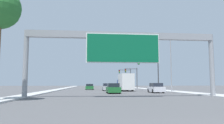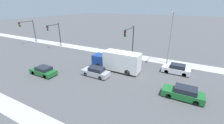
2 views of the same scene
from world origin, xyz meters
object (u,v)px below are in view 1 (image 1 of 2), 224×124
car_near_right (107,87)px  traffic_light_near_intersection (152,69)px  car_far_right (156,88)px  traffic_light_mid_block (133,75)px  car_mid_left (113,89)px  street_lamp_right (169,59)px  truck_box_primary (125,82)px  traffic_light_far_intersection (127,75)px  sign_gantry (123,45)px  car_far_left (90,87)px

car_near_right → traffic_light_near_intersection: traffic_light_near_intersection is taller
car_near_right → car_far_right: 12.83m
car_near_right → traffic_light_mid_block: (9.07, 18.01, 3.33)m
car_near_right → car_far_right: size_ratio=1.03×
car_mid_left → traffic_light_near_intersection: (8.90, 10.34, 3.75)m
car_mid_left → street_lamp_right: 11.68m
truck_box_primary → street_lamp_right: bearing=-46.4°
car_near_right → traffic_light_near_intersection: size_ratio=0.65×
car_mid_left → street_lamp_right: size_ratio=0.48×
car_far_right → traffic_light_mid_block: traffic_light_mid_block is taller
traffic_light_far_intersection → sign_gantry: bearing=-100.1°
car_mid_left → traffic_light_near_intersection: traffic_light_near_intersection is taller
car_mid_left → truck_box_primary: truck_box_primary is taller
traffic_light_near_intersection → street_lamp_right: bearing=-80.7°
car_near_right → street_lamp_right: street_lamp_right is taller
sign_gantry → street_lamp_right: street_lamp_right is taller
traffic_light_far_intersection → car_far_right: bearing=-92.8°
car_far_left → car_mid_left: size_ratio=0.95×
car_far_left → traffic_light_near_intersection: 16.07m
sign_gantry → car_far_left: sign_gantry is taller
car_mid_left → traffic_light_mid_block: bearing=73.4°
car_mid_left → street_lamp_right: bearing=19.4°
truck_box_primary → sign_gantry: bearing=-99.9°
car_near_right → traffic_light_mid_block: 20.44m
car_mid_left → street_lamp_right: (10.01, 3.53, 4.87)m
car_far_right → traffic_light_far_intersection: size_ratio=0.67×
sign_gantry → car_near_right: sign_gantry is taller
car_mid_left → truck_box_primary: bearing=71.4°
car_far_right → traffic_light_far_intersection: bearing=87.2°
traffic_light_far_intersection → truck_box_primary: bearing=-100.3°
car_far_right → traffic_light_mid_block: bearing=85.9°
traffic_light_mid_block → car_near_right: bearing=-116.7°
car_near_right → truck_box_primary: (3.50, -1.95, 0.97)m
car_near_right → car_mid_left: bearing=-90.0°
truck_box_primary → street_lamp_right: 10.22m
traffic_light_mid_block → traffic_light_far_intersection: 10.00m
street_lamp_right → car_far_left: bearing=129.6°
car_far_left → car_mid_left: 20.15m
car_far_right → truck_box_primary: truck_box_primary is taller
car_far_right → traffic_light_near_intersection: 9.72m
traffic_light_near_intersection → street_lamp_right: size_ratio=0.70×
traffic_light_far_intersection → street_lamp_right: 36.85m
traffic_light_mid_block → street_lamp_right: street_lamp_right is taller
car_far_right → traffic_light_far_intersection: 38.97m
traffic_light_mid_block → truck_box_primary: bearing=-105.6°
traffic_light_far_intersection → car_mid_left: bearing=-102.5°
car_far_left → traffic_light_mid_block: 16.72m
sign_gantry → traffic_light_mid_block: bearing=77.3°
car_mid_left → traffic_light_mid_block: (9.07, 30.34, 3.33)m
sign_gantry → truck_box_primary: bearing=80.1°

